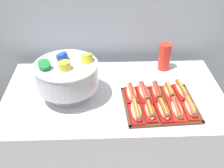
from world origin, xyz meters
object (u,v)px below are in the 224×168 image
at_px(serving_tray, 160,105).
at_px(hot_dog_7, 157,92).
at_px(hot_dog_4, 190,108).
at_px(punch_bowl, 67,75).
at_px(buffet_table, 114,139).
at_px(hot_dog_3, 177,109).
at_px(hot_dog_6, 144,93).
at_px(hot_dog_1, 150,111).
at_px(hot_dog_0, 136,111).
at_px(hot_dog_2, 163,110).
at_px(cup_stack, 164,57).
at_px(hot_dog_5, 132,94).
at_px(hot_dog_9, 182,91).
at_px(hot_dog_8, 169,92).

bearing_deg(serving_tray, hot_dog_7, 93.05).
relative_size(hot_dog_4, punch_bowl, 0.46).
xyz_separation_m(buffet_table, hot_dog_3, (0.34, -0.21, 0.41)).
bearing_deg(hot_dog_6, hot_dog_1, -86.95).
xyz_separation_m(serving_tray, hot_dog_0, (-0.15, -0.09, 0.03)).
relative_size(hot_dog_3, hot_dog_7, 1.08).
xyz_separation_m(hot_dog_2, punch_bowl, (-0.53, 0.18, 0.12)).
distance_m(hot_dog_0, cup_stack, 0.56).
xyz_separation_m(hot_dog_3, hot_dog_6, (-0.16, 0.16, 0.00)).
distance_m(hot_dog_3, hot_dog_5, 0.28).
bearing_deg(hot_dog_6, hot_dog_2, -62.50).
bearing_deg(hot_dog_4, hot_dog_0, -176.95).
height_order(serving_tray, cup_stack, cup_stack).
distance_m(serving_tray, hot_dog_5, 0.17).
bearing_deg(punch_bowl, hot_dog_6, -3.00).
bearing_deg(hot_dog_9, hot_dog_6, -176.95).
bearing_deg(hot_dog_0, hot_dog_1, 3.05).
xyz_separation_m(hot_dog_7, punch_bowl, (-0.52, 0.02, 0.12)).
xyz_separation_m(serving_tray, hot_dog_1, (-0.07, -0.09, 0.03)).
relative_size(hot_dog_8, hot_dog_9, 0.84).
distance_m(hot_dog_3, cup_stack, 0.49).
bearing_deg(punch_bowl, serving_tray, -10.97).
relative_size(hot_dog_4, cup_stack, 0.92).
height_order(hot_dog_3, hot_dog_6, hot_dog_6).
bearing_deg(hot_dog_9, hot_dog_5, -176.95).
xyz_separation_m(hot_dog_2, hot_dog_9, (0.14, 0.17, 0.00)).
height_order(serving_tray, hot_dog_9, hot_dog_9).
distance_m(hot_dog_1, hot_dog_5, 0.18).
distance_m(hot_dog_1, hot_dog_2, 0.08).
xyz_separation_m(hot_dog_6, hot_dog_8, (0.15, 0.01, -0.00)).
bearing_deg(hot_dog_3, hot_dog_7, 117.50).
relative_size(hot_dog_6, cup_stack, 1.02).
xyz_separation_m(buffet_table, hot_dog_2, (0.26, -0.21, 0.41)).
height_order(hot_dog_3, cup_stack, cup_stack).
bearing_deg(hot_dog_8, hot_dog_1, -129.22).
relative_size(hot_dog_0, hot_dog_2, 1.02).
bearing_deg(cup_stack, hot_dog_5, -126.83).
bearing_deg(serving_tray, hot_dog_5, 154.24).
bearing_deg(hot_dog_2, punch_bowl, 160.82).
relative_size(hot_dog_7, cup_stack, 0.90).
bearing_deg(hot_dog_2, hot_dog_8, 68.61).
bearing_deg(serving_tray, hot_dog_2, -86.95).
bearing_deg(hot_dog_7, hot_dog_1, -111.39).
height_order(hot_dog_1, hot_dog_7, hot_dog_7).
xyz_separation_m(hot_dog_1, cup_stack, (0.17, 0.50, 0.06)).
distance_m(serving_tray, hot_dog_1, 0.12).
xyz_separation_m(hot_dog_0, hot_dog_6, (0.07, 0.17, 0.00)).
bearing_deg(buffet_table, hot_dog_7, -10.91).
bearing_deg(hot_dog_9, cup_stack, 98.55).
distance_m(punch_bowl, cup_stack, 0.70).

